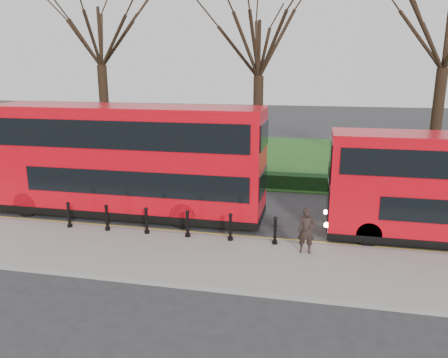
# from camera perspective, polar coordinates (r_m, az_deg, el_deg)

# --- Properties ---
(ground) EXTENTS (120.00, 120.00, 0.00)m
(ground) POSITION_cam_1_polar(r_m,az_deg,el_deg) (18.29, -6.31, -6.15)
(ground) COLOR #28282B
(ground) RESTS_ON ground
(pavement) EXTENTS (60.00, 4.00, 0.15)m
(pavement) POSITION_cam_1_polar(r_m,az_deg,el_deg) (15.66, -9.78, -9.62)
(pavement) COLOR gray
(pavement) RESTS_ON ground
(kerb) EXTENTS (60.00, 0.25, 0.16)m
(kerb) POSITION_cam_1_polar(r_m,az_deg,el_deg) (17.38, -7.35, -7.04)
(kerb) COLOR slate
(kerb) RESTS_ON ground
(grass_verge) EXTENTS (60.00, 18.00, 0.06)m
(grass_verge) POSITION_cam_1_polar(r_m,az_deg,el_deg) (32.34, 2.01, 3.06)
(grass_verge) COLOR #1E521B
(grass_verge) RESTS_ON ground
(hedge) EXTENTS (60.00, 0.90, 0.80)m
(hedge) POSITION_cam_1_polar(r_m,az_deg,el_deg) (24.42, -1.36, 0.20)
(hedge) COLOR black
(hedge) RESTS_ON ground
(yellow_line_outer) EXTENTS (60.00, 0.10, 0.01)m
(yellow_line_outer) POSITION_cam_1_polar(r_m,az_deg,el_deg) (17.67, -7.02, -6.90)
(yellow_line_outer) COLOR yellow
(yellow_line_outer) RESTS_ON ground
(yellow_line_inner) EXTENTS (60.00, 0.10, 0.01)m
(yellow_line_inner) POSITION_cam_1_polar(r_m,az_deg,el_deg) (17.84, -6.81, -6.68)
(yellow_line_inner) COLOR yellow
(yellow_line_inner) RESTS_ON ground
(tree_left) EXTENTS (7.59, 7.59, 11.86)m
(tree_left) POSITION_cam_1_polar(r_m,az_deg,el_deg) (29.58, -15.98, 18.22)
(tree_left) COLOR black
(tree_left) RESTS_ON ground
(tree_mid) EXTENTS (6.86, 6.86, 10.72)m
(tree_mid) POSITION_cam_1_polar(r_m,az_deg,el_deg) (26.49, 4.64, 17.39)
(tree_mid) COLOR black
(tree_mid) RESTS_ON ground
(tree_right) EXTENTS (7.39, 7.39, 11.54)m
(tree_right) POSITION_cam_1_polar(r_m,az_deg,el_deg) (27.09, 27.18, 17.14)
(tree_right) COLOR black
(tree_right) RESTS_ON ground
(bollard_row) EXTENTS (8.39, 0.15, 1.00)m
(bollard_row) POSITION_cam_1_polar(r_m,az_deg,el_deg) (16.84, -7.48, -5.67)
(bollard_row) COLOR black
(bollard_row) RESTS_ON pavement
(bus_lead) EXTENTS (12.07, 2.77, 4.80)m
(bus_lead) POSITION_cam_1_polar(r_m,az_deg,el_deg) (19.50, -12.72, 2.29)
(bus_lead) COLOR red
(bus_lead) RESTS_ON ground
(pedestrian) EXTENTS (0.59, 0.39, 1.60)m
(pedestrian) POSITION_cam_1_polar(r_m,az_deg,el_deg) (15.33, 10.72, -6.67)
(pedestrian) COLOR black
(pedestrian) RESTS_ON pavement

